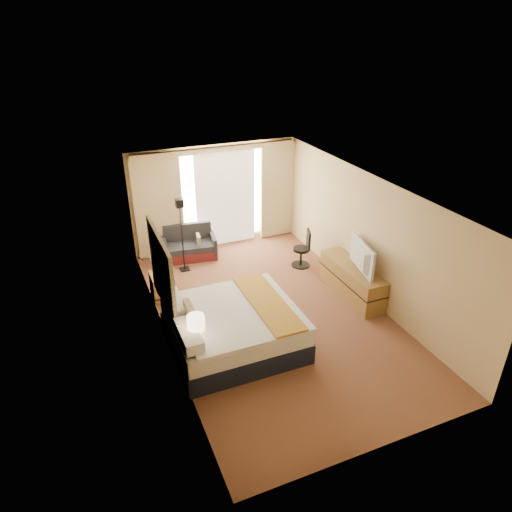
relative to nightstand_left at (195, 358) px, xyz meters
name	(u,v)px	position (x,y,z in m)	size (l,w,h in m)	color
floor	(272,314)	(1.87, 1.05, -0.28)	(4.20, 7.00, 0.02)	maroon
ceiling	(275,190)	(1.87, 1.05, 2.33)	(4.20, 7.00, 0.02)	white
wall_back	(215,197)	(1.87, 4.55, 1.02)	(4.20, 0.02, 2.60)	#DBBE86
wall_front	(390,376)	(1.87, -2.45, 1.02)	(4.20, 0.02, 2.60)	#DBBE86
wall_left	(162,278)	(-0.23, 1.05, 1.02)	(0.02, 7.00, 2.60)	#DBBE86
wall_right	(367,238)	(3.97, 1.05, 1.02)	(0.02, 7.00, 2.60)	#DBBE86
headboard	(162,273)	(-0.19, 1.25, 1.01)	(0.06, 1.85, 1.50)	black
nightstand_left	(195,358)	(0.00, 0.00, 0.00)	(0.45, 0.52, 0.55)	olive
nightstand_right	(162,286)	(0.00, 2.50, 0.00)	(0.45, 0.52, 0.55)	olive
media_dresser	(352,281)	(3.70, 1.05, 0.07)	(0.50, 1.80, 0.70)	olive
window	(225,195)	(2.12, 4.52, 1.04)	(2.30, 0.02, 2.30)	silver
curtains	(216,194)	(1.87, 4.44, 1.13)	(4.12, 0.19, 2.56)	beige
bed	(233,328)	(0.81, 0.40, 0.12)	(2.20, 2.01, 1.07)	black
loveseat	(189,247)	(1.01, 4.09, -0.01)	(1.36, 0.85, 0.80)	maroon
floor_lamp	(181,221)	(0.72, 3.49, 0.96)	(0.22, 0.22, 1.75)	black
desk_chair	(303,250)	(3.38, 2.61, 0.13)	(0.45, 0.45, 0.91)	black
lamp_left	(196,323)	(0.04, -0.06, 0.74)	(0.28, 0.28, 0.60)	black
lamp_right	(158,254)	(-0.03, 2.49, 0.75)	(0.29, 0.29, 0.62)	black
tissue_box	(197,337)	(0.08, 0.11, 0.33)	(0.13, 0.13, 0.12)	#9AB6EE
telephone	(164,269)	(0.09, 2.64, 0.31)	(0.16, 0.12, 0.06)	black
television	(357,257)	(3.65, 0.89, 0.73)	(1.07, 0.14, 0.62)	black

